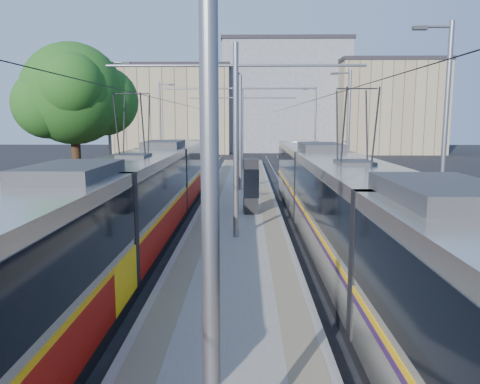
{
  "coord_description": "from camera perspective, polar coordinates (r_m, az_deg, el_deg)",
  "views": [
    {
      "loc": [
        0.39,
        -8.97,
        4.59
      ],
      "look_at": [
        0.12,
        10.47,
        1.6
      ],
      "focal_mm": 35.0,
      "sensor_mm": 36.0,
      "label": 1
    }
  ],
  "objects": [
    {
      "name": "building_right",
      "position": [
        69.8,
        17.4,
        9.83
      ],
      "size": [
        14.28,
        10.2,
        12.76
      ],
      "color": "tan",
      "rests_on": "ground"
    },
    {
      "name": "rails",
      "position": [
        26.37,
        -0.05,
        -1.25
      ],
      "size": [
        8.71,
        70.0,
        0.03
      ],
      "color": "gray",
      "rests_on": "ground"
    },
    {
      "name": "building_left",
      "position": [
        69.76,
        -7.87,
        9.9
      ],
      "size": [
        16.32,
        12.24,
        12.17
      ],
      "color": "tan",
      "rests_on": "ground"
    },
    {
      "name": "tactile_strip_left",
      "position": [
        26.38,
        -3.2,
        -0.62
      ],
      "size": [
        0.7,
        50.0,
        0.01
      ],
      "primitive_type": "cube",
      "color": "gray",
      "rests_on": "platform"
    },
    {
      "name": "platform",
      "position": [
        26.35,
        -0.05,
        -0.96
      ],
      "size": [
        4.0,
        50.0,
        0.3
      ],
      "primitive_type": "cube",
      "color": "gray",
      "rests_on": "ground"
    },
    {
      "name": "catenary",
      "position": [
        23.12,
        -0.16,
        8.58
      ],
      "size": [
        9.2,
        70.0,
        7.0
      ],
      "color": "slate",
      "rests_on": "platform"
    },
    {
      "name": "tactile_strip_right",
      "position": [
        26.34,
        3.11,
        -0.63
      ],
      "size": [
        0.7,
        50.0,
        0.01
      ],
      "primitive_type": "cube",
      "color": "gray",
      "rests_on": "platform"
    },
    {
      "name": "street_lamps",
      "position": [
        29.97,
        0.07,
        7.96
      ],
      "size": [
        15.18,
        38.22,
        8.0
      ],
      "color": "slate",
      "rests_on": "ground"
    },
    {
      "name": "shelter",
      "position": [
        21.78,
        1.31,
        0.92
      ],
      "size": [
        0.76,
        1.18,
        2.53
      ],
      "rotation": [
        0.0,
        0.0,
        0.05
      ],
      "color": "black",
      "rests_on": "platform"
    },
    {
      "name": "ground",
      "position": [
        10.08,
        -1.59,
        -18.35
      ],
      "size": [
        160.0,
        160.0,
        0.0
      ],
      "primitive_type": "plane",
      "color": "black",
      "rests_on": "ground"
    },
    {
      "name": "tram_left",
      "position": [
        17.23,
        -12.6,
        -1.1
      ],
      "size": [
        2.43,
        30.03,
        5.5
      ],
      "color": "black",
      "rests_on": "ground"
    },
    {
      "name": "tree",
      "position": [
        27.29,
        -18.79,
        11.0
      ],
      "size": [
        5.99,
        5.54,
        8.7
      ],
      "color": "#382314",
      "rests_on": "ground"
    },
    {
      "name": "building_centre",
      "position": [
        73.26,
        5.31,
        11.42
      ],
      "size": [
        18.36,
        14.28,
        16.09
      ],
      "color": "gray",
      "rests_on": "ground"
    },
    {
      "name": "tram_right",
      "position": [
        14.55,
        13.55,
        -2.34
      ],
      "size": [
        2.43,
        31.87,
        5.5
      ],
      "color": "black",
      "rests_on": "ground"
    }
  ]
}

